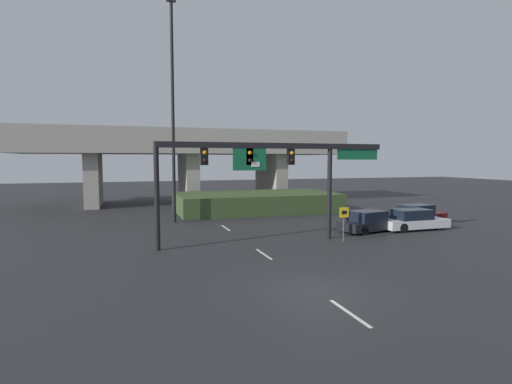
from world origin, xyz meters
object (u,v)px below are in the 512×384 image
signal_gantry (267,163)px  highway_light_pole_near (173,108)px  speed_limit_sign (344,219)px  parked_sedan_near_right (369,222)px  parked_sedan_mid_right (413,220)px  parked_sedan_far_right (417,214)px

signal_gantry → highway_light_pole_near: 11.15m
speed_limit_sign → parked_sedan_near_right: bearing=36.8°
parked_sedan_mid_right → parked_sedan_near_right: bearing=174.0°
highway_light_pole_near → parked_sedan_mid_right: size_ratio=3.51×
speed_limit_sign → highway_light_pole_near: highway_light_pole_near is taller
parked_sedan_near_right → parked_sedan_mid_right: 3.36m
highway_light_pole_near → signal_gantry: bearing=-65.8°
signal_gantry → speed_limit_sign: signal_gantry is taller
signal_gantry → parked_sedan_near_right: bearing=10.4°
signal_gantry → parked_sedan_mid_right: signal_gantry is taller
parked_sedan_far_right → speed_limit_sign: bearing=-163.0°
signal_gantry → highway_light_pole_near: bearing=114.2°
parked_sedan_near_right → parked_sedan_mid_right: size_ratio=0.96×
speed_limit_sign → parked_sedan_mid_right: bearing=18.1°
signal_gantry → highway_light_pole_near: highway_light_pole_near is taller
speed_limit_sign → parked_sedan_mid_right: (6.75, 2.21, -0.72)m
parked_sedan_near_right → parked_sedan_far_right: (5.66, 2.04, -0.00)m
speed_limit_sign → signal_gantry: bearing=165.8°
speed_limit_sign → parked_sedan_far_right: size_ratio=0.44×
parked_sedan_far_right → parked_sedan_mid_right: bearing=-144.2°
parked_sedan_near_right → parked_sedan_mid_right: bearing=-18.2°
signal_gantry → parked_sedan_far_right: size_ratio=2.84×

